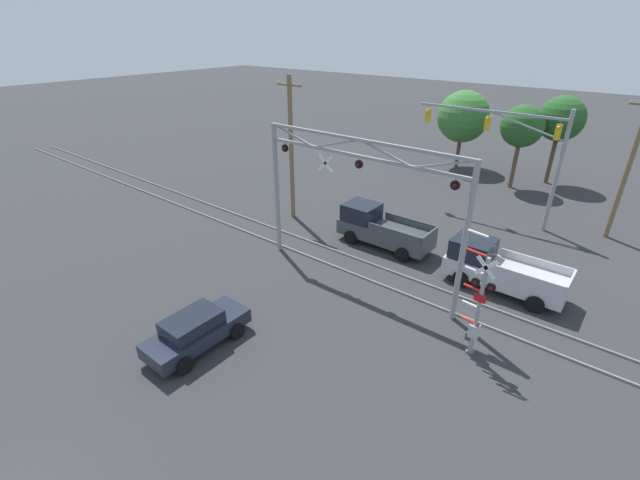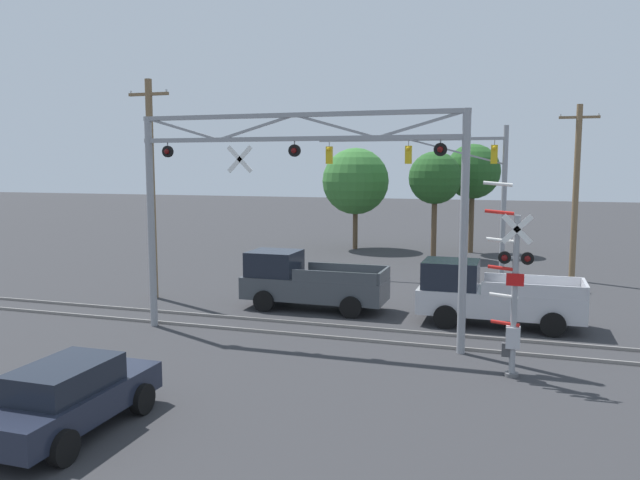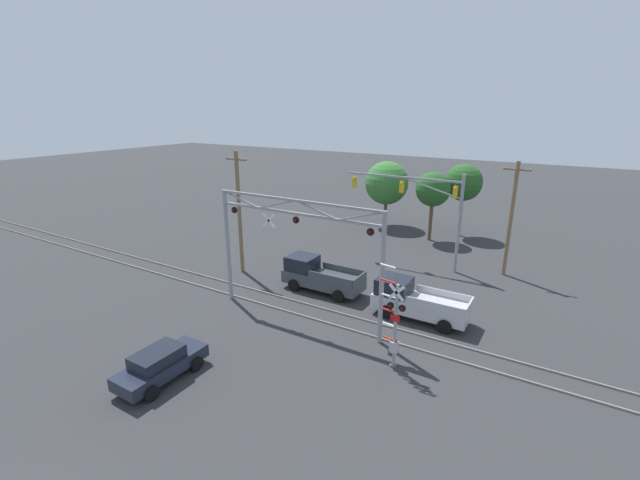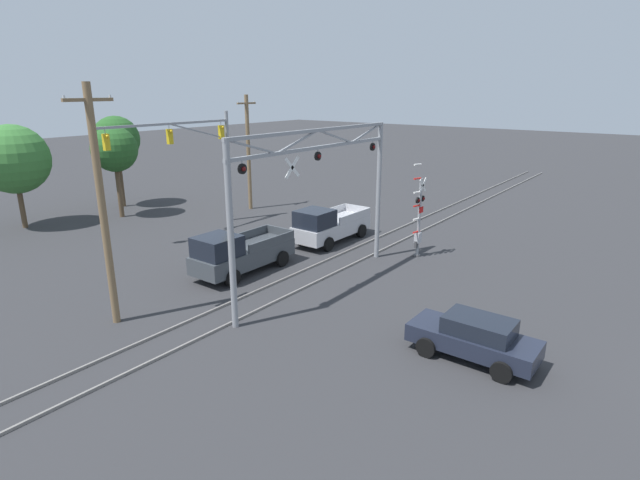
{
  "view_description": "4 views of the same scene",
  "coord_description": "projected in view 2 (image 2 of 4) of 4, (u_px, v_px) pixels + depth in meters",
  "views": [
    {
      "loc": [
        10.13,
        0.65,
        11.47
      ],
      "look_at": [
        -1.71,
        15.5,
        1.89
      ],
      "focal_mm": 24.0,
      "sensor_mm": 36.0,
      "label": 1
    },
    {
      "loc": [
        6.66,
        -2.11,
        5.5
      ],
      "look_at": [
        -0.14,
        19.16,
        2.81
      ],
      "focal_mm": 35.0,
      "sensor_mm": 36.0,
      "label": 2
    },
    {
      "loc": [
        12.81,
        -2.49,
        11.92
      ],
      "look_at": [
        0.08,
        18.52,
        4.17
      ],
      "focal_mm": 24.0,
      "sensor_mm": 36.0,
      "label": 3
    },
    {
      "loc": [
        -16.96,
        3.12,
        8.69
      ],
      "look_at": [
        1.78,
        17.37,
        1.54
      ],
      "focal_mm": 28.0,
      "sensor_mm": 36.0,
      "label": 4
    }
  ],
  "objects": [
    {
      "name": "sedan_waiting",
      "position": [
        70.0,
        396.0,
        12.79
      ],
      "size": [
        1.91,
        4.21,
        1.51
      ],
      "color": "#1E2333",
      "rests_on": "ground_plane"
    },
    {
      "name": "utility_pole_right",
      "position": [
        576.0,
        191.0,
        29.37
      ],
      "size": [
        1.8,
        0.28,
        8.32
      ],
      "color": "brown",
      "rests_on": "ground_plane"
    },
    {
      "name": "crossing_gantry",
      "position": [
        294.0,
        189.0,
        19.36
      ],
      "size": [
        10.59,
        0.28,
        7.1
      ],
      "color": "gray",
      "rests_on": "ground_plane"
    },
    {
      "name": "crossing_signal_mast",
      "position": [
        512.0,
        299.0,
        16.09
      ],
      "size": [
        1.31,
        0.35,
        5.1
      ],
      "color": "gray",
      "rests_on": "ground_plane"
    },
    {
      "name": "traffic_signal_span",
      "position": [
        457.0,
        176.0,
        29.65
      ],
      "size": [
        9.16,
        0.39,
        7.34
      ],
      "color": "gray",
      "rests_on": "ground_plane"
    },
    {
      "name": "utility_pole_left",
      "position": [
        152.0,
        187.0,
        25.47
      ],
      "size": [
        1.8,
        0.28,
        8.94
      ],
      "color": "brown",
      "rests_on": "ground_plane"
    },
    {
      "name": "background_tree_far_right_verge",
      "position": [
        435.0,
        178.0,
        36.73
      ],
      "size": [
        3.11,
        3.11,
        6.32
      ],
      "color": "brown",
      "rests_on": "ground_plane"
    },
    {
      "name": "rail_track_near",
      "position": [
        298.0,
        334.0,
        20.18
      ],
      "size": [
        80.0,
        0.08,
        0.1
      ],
      "primitive_type": "cube",
      "color": "gray",
      "rests_on": "ground_plane"
    },
    {
      "name": "pickup_truck_lead",
      "position": [
        306.0,
        282.0,
        23.97
      ],
      "size": [
        5.48,
        2.21,
        2.19
      ],
      "color": "#3D4247",
      "rests_on": "ground_plane"
    },
    {
      "name": "rail_track_far",
      "position": [
        312.0,
        324.0,
        21.54
      ],
      "size": [
        80.0,
        0.08,
        0.1
      ],
      "primitive_type": "cube",
      "color": "gray",
      "rests_on": "ground_plane"
    },
    {
      "name": "background_tree_far_left_verge",
      "position": [
        473.0,
        172.0,
        38.83
      ],
      "size": [
        3.42,
        3.42,
        6.82
      ],
      "color": "brown",
      "rests_on": "ground_plane"
    },
    {
      "name": "pickup_truck_following",
      "position": [
        488.0,
        295.0,
        21.51
      ],
      "size": [
        5.51,
        2.21,
        2.19
      ],
      "color": "#B7B7BC",
      "rests_on": "ground_plane"
    },
    {
      "name": "background_tree_beyond_span",
      "position": [
        356.0,
        181.0,
        40.72
      ],
      "size": [
        4.34,
        4.34,
        6.63
      ],
      "color": "brown",
      "rests_on": "ground_plane"
    }
  ]
}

